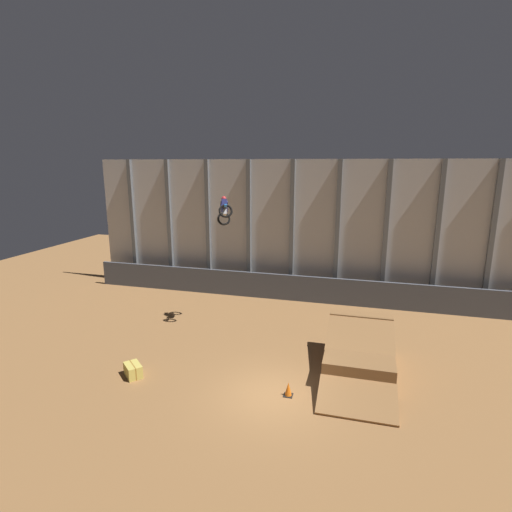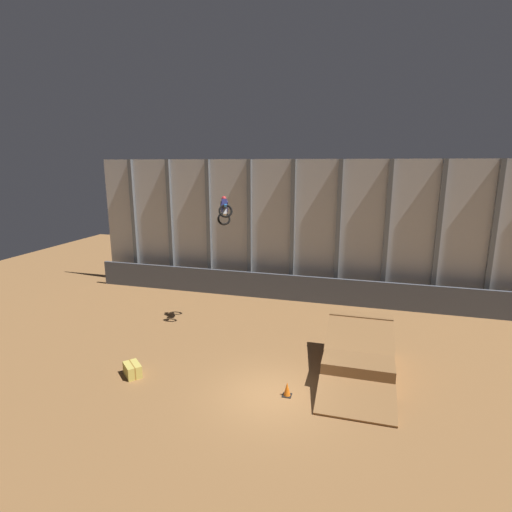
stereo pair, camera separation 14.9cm
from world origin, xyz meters
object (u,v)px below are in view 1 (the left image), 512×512
Objects in this scene: dirt_ramp at (359,354)px; traffic_cone_near_ramp at (288,389)px; rider_bike_solo at (225,211)px; hay_bale_trackside at (133,370)px.

traffic_cone_near_ramp is (-2.65, -3.00, -0.41)m from dirt_ramp.
hay_bale_trackside is (-2.05, -6.37, -6.25)m from rider_bike_solo.
dirt_ramp is 9.99m from hay_bale_trackside.
rider_bike_solo is 1.71× the size of hay_bale_trackside.
dirt_ramp is at bearing 48.52° from traffic_cone_near_ramp.
hay_bale_trackside is (-6.77, -0.30, -0.00)m from traffic_cone_near_ramp.
rider_bike_solo is at bearing 127.86° from traffic_cone_near_ramp.
rider_bike_solo is 3.15× the size of traffic_cone_near_ramp.
rider_bike_solo is at bearing 72.19° from hay_bale_trackside.
rider_bike_solo is at bearing 157.33° from dirt_ramp.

